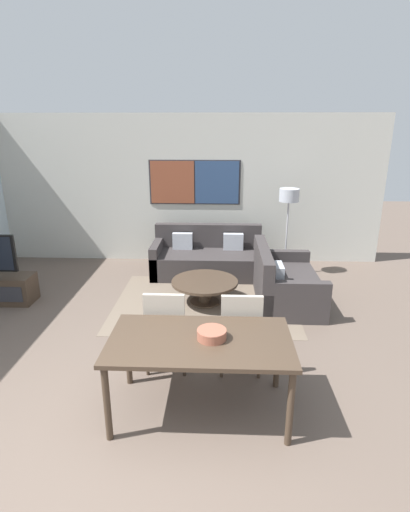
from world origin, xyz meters
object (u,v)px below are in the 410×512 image
Objects in this scene: sofa_main at (208,259)px; dining_table at (200,346)px; coffee_table at (205,286)px; dining_chair_left at (166,327)px; fruit_bowl at (212,334)px; floor_lamp at (289,203)px; sofa_side at (282,285)px; dining_chair_centre at (241,329)px.

dining_table is (0.06, -3.71, 0.41)m from sofa_main.
dining_chair_left is at bearing -101.01° from coffee_table.
coffee_table is 2.47m from fruit_bowl.
sofa_main reaches higher than dining_table.
dining_chair_left is at bearing -119.84° from floor_lamp.
sofa_side reaches higher than dining_table.
sofa_side is 1.17m from coffee_table.
dining_chair_centre is (0.46, -3.06, 0.24)m from sofa_main.
fruit_bowl is (0.10, 0.01, 0.13)m from dining_table.
coffee_table is 1.83m from dining_chair_centre.
fruit_bowl is (0.16, -2.40, 0.54)m from coffee_table.
dining_chair_centre is 3.57× the size of fruit_bowl.
fruit_bowl reaches higher than sofa_side.
dining_table is at bearing -121.51° from dining_chair_centre.
fruit_bowl is at bearing -86.16° from coffee_table.
sofa_main is at bearing 90.00° from coffee_table.
dining_chair_centre is at bearing -107.18° from floor_lamp.
sofa_side is 0.93× the size of dining_table.
coffee_table is 1.05× the size of dining_chair_centre.
dining_table is at bearing -88.64° from coffee_table.
sofa_side is 1.58m from floor_lamp.
dining_chair_centre reaches higher than coffee_table.
sofa_main reaches higher than coffee_table.
fruit_bowl is (-0.29, -0.64, 0.29)m from dining_chair_centre.
fruit_bowl is at bearing -87.51° from sofa_main.
fruit_bowl is 0.17× the size of floor_lamp.
sofa_main is 1.67m from sofa_side.
sofa_side is 2.40m from dining_chair_left.
dining_chair_centre is (-0.71, -1.86, 0.24)m from sofa_side.
dining_chair_left is (-0.34, -1.75, 0.25)m from coffee_table.
coffee_table is (0.00, -1.30, -0.00)m from sofa_main.
floor_lamp is (1.73, 3.02, 0.80)m from dining_chair_left.
dining_table is at bearing -89.12° from sofa_main.
coffee_table is at bearing 93.84° from fruit_bowl.
fruit_bowl is (0.50, -0.65, 0.29)m from dining_chair_left.
coffee_table is 3.74× the size of fruit_bowl.
dining_table is 1.06× the size of floor_lamp.
dining_table is (-1.11, -2.51, 0.41)m from sofa_side.
dining_chair_left is 3.57m from floor_lamp.
dining_table is at bearing -109.94° from floor_lamp.
fruit_bowl is at bearing -52.20° from dining_chair_left.
dining_chair_left is (-1.51, -1.86, 0.24)m from sofa_side.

